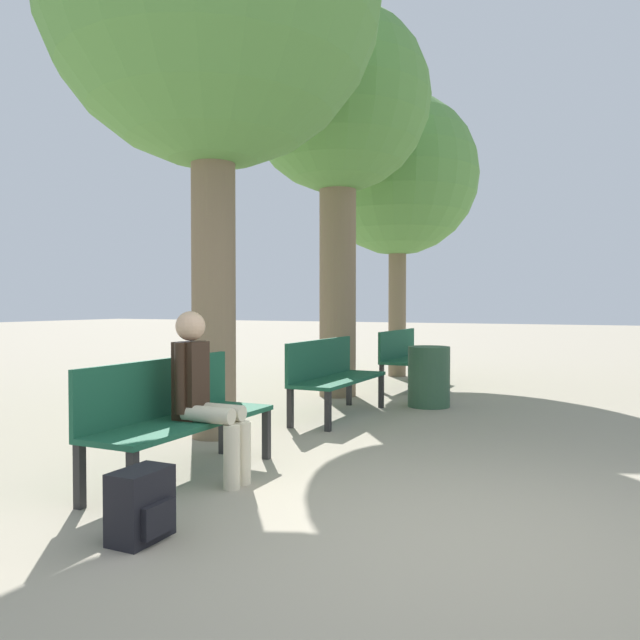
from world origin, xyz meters
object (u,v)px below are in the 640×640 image
Objects in this scene: bench_row_1 at (332,372)px; person_seated at (203,391)px; tree_row_1 at (338,108)px; tree_row_2 at (398,176)px; bench_row_2 at (406,354)px; trash_bin at (429,377)px; bench_row_0 at (175,410)px; backpack at (142,505)px.

person_seated is (0.25, -2.95, 0.16)m from bench_row_1.
tree_row_1 reaches higher than person_seated.
tree_row_1 is 1.08× the size of tree_row_2.
bench_row_1 is 0.34× the size of tree_row_2.
bench_row_2 is 2.23× the size of trash_bin.
bench_row_1 is at bearing -68.83° from tree_row_1.
bench_row_0 is 0.30m from person_seated.
bench_row_0 is 0.34× the size of tree_row_2.
person_seated reaches higher than backpack.
tree_row_1 is at bearing -112.97° from bench_row_2.
tree_row_2 is at bearing 98.35° from backpack.
bench_row_1 reaches higher than backpack.
bench_row_2 is 7.10m from backpack.
trash_bin is (0.24, 5.28, 0.20)m from backpack.
tree_row_2 is at bearing 113.75° from bench_row_2.
tree_row_1 is (-0.60, -1.42, 3.69)m from bench_row_2.
bench_row_2 is (0.00, 2.98, 0.00)m from bench_row_1.
tree_row_2 reaches higher than backpack.
bench_row_0 is 5.88m from tree_row_1.
bench_row_2 is at bearing 95.13° from backpack.
tree_row_1 is at bearing 97.57° from bench_row_0.
person_seated is at bearing 108.71° from backpack.
bench_row_0 is 2.23× the size of trash_bin.
tree_row_2 is 6.62× the size of trash_bin.
bench_row_1 is at bearing 94.86° from person_seated.
tree_row_2 is 12.82× the size of backpack.
backpack is 5.29m from trash_bin.
bench_row_1 is at bearing -82.11° from tree_row_2.
bench_row_1 is 0.31× the size of tree_row_1.
trash_bin is (0.87, 1.20, -0.14)m from bench_row_1.
tree_row_1 is (-0.60, 4.54, 3.69)m from bench_row_0.
trash_bin is at bearing -13.62° from tree_row_1.
tree_row_2 reaches higher than bench_row_1.
bench_row_0 reaches higher than backpack.
bench_row_1 is 2.97m from person_seated.
bench_row_1 is 1.00× the size of bench_row_2.
person_seated is (0.85, -7.31, -3.05)m from tree_row_2.
tree_row_1 is 4.37× the size of person_seated.
person_seated is at bearing -87.57° from bench_row_2.
backpack is at bearing -84.87° from bench_row_2.
bench_row_2 reaches higher than trash_bin.
bench_row_0 and bench_row_1 have the same top height.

